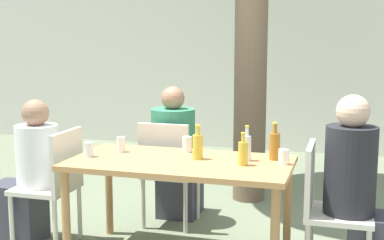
{
  "coord_description": "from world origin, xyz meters",
  "views": [
    {
      "loc": [
        1.14,
        -3.58,
        1.64
      ],
      "look_at": [
        0.0,
        0.3,
        1.01
      ],
      "focal_mm": 50.0,
      "sensor_mm": 36.0,
      "label": 1
    }
  ],
  "objects_px": {
    "drinking_glass_1": "(284,157)",
    "dining_table_front": "(180,171)",
    "patio_chair_0": "(55,180)",
    "person_seated_2": "(176,159)",
    "person_seated_1": "(363,200)",
    "drinking_glass_0": "(121,144)",
    "patio_chair_1": "(326,203)",
    "drinking_glass_3": "(187,144)",
    "water_bottle_2": "(247,147)",
    "oil_cruet_0": "(198,146)",
    "oil_cruet_3": "(243,153)",
    "amber_bottle_1": "(275,145)",
    "person_seated_0": "(28,180)",
    "drinking_glass_2": "(89,150)",
    "patio_chair_2": "(168,167)"
  },
  "relations": [
    {
      "from": "drinking_glass_1",
      "to": "dining_table_front",
      "type": "bearing_deg",
      "value": -173.19
    },
    {
      "from": "patio_chair_0",
      "to": "person_seated_2",
      "type": "xyz_separation_m",
      "value": [
        0.71,
        0.88,
        0.02
      ]
    },
    {
      "from": "person_seated_1",
      "to": "drinking_glass_0",
      "type": "xyz_separation_m",
      "value": [
        -1.79,
        0.14,
        0.25
      ]
    },
    {
      "from": "patio_chair_1",
      "to": "drinking_glass_3",
      "type": "xyz_separation_m",
      "value": [
        -1.07,
        0.28,
        0.29
      ]
    },
    {
      "from": "person_seated_1",
      "to": "water_bottle_2",
      "type": "relative_size",
      "value": 4.96
    },
    {
      "from": "dining_table_front",
      "to": "oil_cruet_0",
      "type": "height_order",
      "value": "oil_cruet_0"
    },
    {
      "from": "drinking_glass_1",
      "to": "patio_chair_0",
      "type": "bearing_deg",
      "value": -177.17
    },
    {
      "from": "patio_chair_1",
      "to": "drinking_glass_0",
      "type": "relative_size",
      "value": 7.84
    },
    {
      "from": "patio_chair_0",
      "to": "person_seated_2",
      "type": "distance_m",
      "value": 1.13
    },
    {
      "from": "oil_cruet_3",
      "to": "amber_bottle_1",
      "type": "bearing_deg",
      "value": 51.6
    },
    {
      "from": "patio_chair_1",
      "to": "person_seated_2",
      "type": "relative_size",
      "value": 0.76
    },
    {
      "from": "person_seated_0",
      "to": "drinking_glass_2",
      "type": "xyz_separation_m",
      "value": [
        0.59,
        -0.08,
        0.3
      ]
    },
    {
      "from": "person_seated_0",
      "to": "drinking_glass_0",
      "type": "xyz_separation_m",
      "value": [
        0.75,
        0.14,
        0.3
      ]
    },
    {
      "from": "patio_chair_1",
      "to": "oil_cruet_3",
      "type": "bearing_deg",
      "value": 92.2
    },
    {
      "from": "patio_chair_1",
      "to": "person_seated_0",
      "type": "relative_size",
      "value": 0.8
    },
    {
      "from": "patio_chair_0",
      "to": "drinking_glass_0",
      "type": "xyz_separation_m",
      "value": [
        0.51,
        0.14,
        0.29
      ]
    },
    {
      "from": "dining_table_front",
      "to": "oil_cruet_0",
      "type": "relative_size",
      "value": 6.28
    },
    {
      "from": "person_seated_1",
      "to": "amber_bottle_1",
      "type": "distance_m",
      "value": 0.71
    },
    {
      "from": "patio_chair_0",
      "to": "oil_cruet_0",
      "type": "height_order",
      "value": "oil_cruet_0"
    },
    {
      "from": "patio_chair_2",
      "to": "water_bottle_2",
      "type": "distance_m",
      "value": 0.99
    },
    {
      "from": "patio_chair_1",
      "to": "person_seated_2",
      "type": "distance_m",
      "value": 1.61
    },
    {
      "from": "dining_table_front",
      "to": "drinking_glass_2",
      "type": "relative_size",
      "value": 14.66
    },
    {
      "from": "oil_cruet_3",
      "to": "person_seated_1",
      "type": "bearing_deg",
      "value": 1.56
    },
    {
      "from": "patio_chair_0",
      "to": "dining_table_front",
      "type": "bearing_deg",
      "value": 90.0
    },
    {
      "from": "water_bottle_2",
      "to": "drinking_glass_0",
      "type": "bearing_deg",
      "value": 178.99
    },
    {
      "from": "patio_chair_2",
      "to": "oil_cruet_0",
      "type": "xyz_separation_m",
      "value": [
        0.43,
        -0.58,
        0.33
      ]
    },
    {
      "from": "drinking_glass_0",
      "to": "drinking_glass_2",
      "type": "bearing_deg",
      "value": -125.61
    },
    {
      "from": "patio_chair_0",
      "to": "oil_cruet_0",
      "type": "xyz_separation_m",
      "value": [
        1.14,
        0.07,
        0.33
      ]
    },
    {
      "from": "patio_chair_1",
      "to": "drinking_glass_1",
      "type": "bearing_deg",
      "value": 73.91
    },
    {
      "from": "patio_chair_2",
      "to": "amber_bottle_1",
      "type": "xyz_separation_m",
      "value": [
        0.97,
        -0.43,
        0.33
      ]
    },
    {
      "from": "person_seated_0",
      "to": "amber_bottle_1",
      "type": "height_order",
      "value": "person_seated_0"
    },
    {
      "from": "patio_chair_1",
      "to": "patio_chair_0",
      "type": "bearing_deg",
      "value": 90.0
    },
    {
      "from": "patio_chair_0",
      "to": "amber_bottle_1",
      "type": "distance_m",
      "value": 1.73
    },
    {
      "from": "dining_table_front",
      "to": "person_seated_0",
      "type": "height_order",
      "value": "person_seated_0"
    },
    {
      "from": "patio_chair_1",
      "to": "drinking_glass_3",
      "type": "distance_m",
      "value": 1.14
    },
    {
      "from": "patio_chair_1",
      "to": "person_seated_2",
      "type": "height_order",
      "value": "person_seated_2"
    },
    {
      "from": "patio_chair_0",
      "to": "water_bottle_2",
      "type": "height_order",
      "value": "water_bottle_2"
    },
    {
      "from": "oil_cruet_0",
      "to": "drinking_glass_3",
      "type": "distance_m",
      "value": 0.26
    },
    {
      "from": "patio_chair_1",
      "to": "patio_chair_2",
      "type": "xyz_separation_m",
      "value": [
        -1.35,
        0.65,
        0.0
      ]
    },
    {
      "from": "amber_bottle_1",
      "to": "water_bottle_2",
      "type": "height_order",
      "value": "amber_bottle_1"
    },
    {
      "from": "patio_chair_1",
      "to": "person_seated_1",
      "type": "xyz_separation_m",
      "value": [
        0.23,
        -0.0,
        0.04
      ]
    },
    {
      "from": "water_bottle_2",
      "to": "drinking_glass_2",
      "type": "relative_size",
      "value": 2.36
    },
    {
      "from": "drinking_glass_0",
      "to": "drinking_glass_1",
      "type": "bearing_deg",
      "value": -2.53
    },
    {
      "from": "patio_chair_1",
      "to": "oil_cruet_3",
      "type": "xyz_separation_m",
      "value": [
        -0.57,
        -0.02,
        0.32
      ]
    },
    {
      "from": "patio_chair_1",
      "to": "patio_chair_2",
      "type": "distance_m",
      "value": 1.5
    },
    {
      "from": "amber_bottle_1",
      "to": "water_bottle_2",
      "type": "bearing_deg",
      "value": -154.94
    },
    {
      "from": "person_seated_1",
      "to": "person_seated_0",
      "type": "bearing_deg",
      "value": 90.0
    },
    {
      "from": "person_seated_1",
      "to": "oil_cruet_3",
      "type": "xyz_separation_m",
      "value": [
        -0.8,
        -0.02,
        0.28
      ]
    },
    {
      "from": "person_seated_0",
      "to": "drinking_glass_0",
      "type": "height_order",
      "value": "person_seated_0"
    },
    {
      "from": "patio_chair_2",
      "to": "drinking_glass_3",
      "type": "relative_size",
      "value": 7.62
    }
  ]
}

